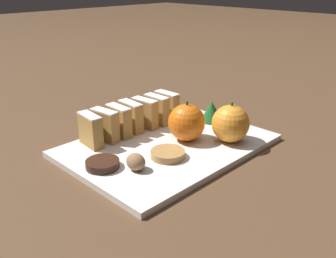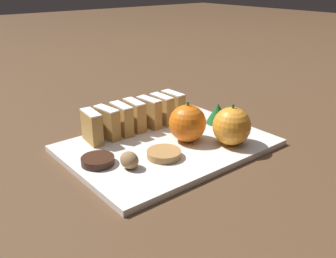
# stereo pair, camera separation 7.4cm
# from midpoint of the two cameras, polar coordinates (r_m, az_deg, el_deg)

# --- Properties ---
(ground_plane) EXTENTS (6.00, 6.00, 0.00)m
(ground_plane) POSITION_cam_midpoint_polar(r_m,az_deg,el_deg) (0.76, 2.80, -2.98)
(ground_plane) COLOR #513823
(serving_platter) EXTENTS (0.29, 0.40, 0.01)m
(serving_platter) POSITION_cam_midpoint_polar(r_m,az_deg,el_deg) (0.76, 2.81, -2.57)
(serving_platter) COLOR white
(serving_platter) RESTS_ON ground_plane
(stollen_slice_front) EXTENTS (0.06, 0.03, 0.07)m
(stollen_slice_front) POSITION_cam_midpoint_polar(r_m,az_deg,el_deg) (0.75, -8.79, 0.24)
(stollen_slice_front) COLOR #B28442
(stollen_slice_front) RESTS_ON serving_platter
(stollen_slice_second) EXTENTS (0.06, 0.03, 0.07)m
(stollen_slice_second) POSITION_cam_midpoint_polar(r_m,az_deg,el_deg) (0.77, -6.59, 0.87)
(stollen_slice_second) COLOR #B28442
(stollen_slice_second) RESTS_ON serving_platter
(stollen_slice_third) EXTENTS (0.06, 0.02, 0.07)m
(stollen_slice_third) POSITION_cam_midpoint_polar(r_m,az_deg,el_deg) (0.79, -4.42, 1.44)
(stollen_slice_third) COLOR #B28442
(stollen_slice_third) RESTS_ON serving_platter
(stollen_slice_fourth) EXTENTS (0.06, 0.03, 0.07)m
(stollen_slice_fourth) POSITION_cam_midpoint_polar(r_m,az_deg,el_deg) (0.81, -2.52, 2.05)
(stollen_slice_fourth) COLOR #B28442
(stollen_slice_fourth) RESTS_ON serving_platter
(stollen_slice_fifth) EXTENTS (0.06, 0.03, 0.07)m
(stollen_slice_fifth) POSITION_cam_midpoint_polar(r_m,az_deg,el_deg) (0.82, -0.33, 2.48)
(stollen_slice_fifth) COLOR #B28442
(stollen_slice_fifth) RESTS_ON serving_platter
(stollen_slice_sixth) EXTENTS (0.06, 0.02, 0.07)m
(stollen_slice_sixth) POSITION_cam_midpoint_polar(r_m,az_deg,el_deg) (0.84, 1.56, 2.97)
(stollen_slice_sixth) COLOR #B28442
(stollen_slice_sixth) RESTS_ON serving_platter
(stollen_slice_back) EXTENTS (0.06, 0.02, 0.07)m
(stollen_slice_back) POSITION_cam_midpoint_polar(r_m,az_deg,el_deg) (0.87, 3.21, 3.49)
(stollen_slice_back) COLOR #B28442
(stollen_slice_back) RESTS_ON serving_platter
(orange_near) EXTENTS (0.08, 0.08, 0.08)m
(orange_near) POSITION_cam_midpoint_polar(r_m,az_deg,el_deg) (0.75, 12.49, 0.37)
(orange_near) COLOR orange
(orange_near) RESTS_ON serving_platter
(orange_far) EXTENTS (0.08, 0.08, 0.08)m
(orange_far) POSITION_cam_midpoint_polar(r_m,az_deg,el_deg) (0.75, 5.80, 0.83)
(orange_far) COLOR orange
(orange_far) RESTS_ON serving_platter
(walnut) EXTENTS (0.04, 0.03, 0.03)m
(walnut) POSITION_cam_midpoint_polar(r_m,az_deg,el_deg) (0.65, -2.68, -4.84)
(walnut) COLOR #8E6B47
(walnut) RESTS_ON serving_platter
(chocolate_cookie) EXTENTS (0.06, 0.06, 0.01)m
(chocolate_cookie) POSITION_cam_midpoint_polar(r_m,az_deg,el_deg) (0.68, -7.57, -4.86)
(chocolate_cookie) COLOR #381E14
(chocolate_cookie) RESTS_ON serving_platter
(gingerbread_cookie) EXTENTS (0.06, 0.06, 0.01)m
(gingerbread_cookie) POSITION_cam_midpoint_polar(r_m,az_deg,el_deg) (0.69, 2.45, -3.88)
(gingerbread_cookie) COLOR #B27F47
(gingerbread_cookie) RESTS_ON serving_platter
(evergreen_sprig) EXTENTS (0.05, 0.05, 0.05)m
(evergreen_sprig) POSITION_cam_midpoint_polar(r_m,az_deg,el_deg) (0.86, 10.05, 2.34)
(evergreen_sprig) COLOR #195623
(evergreen_sprig) RESTS_ON serving_platter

